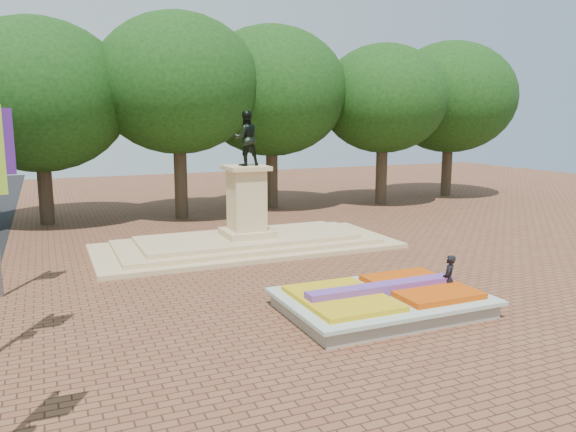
% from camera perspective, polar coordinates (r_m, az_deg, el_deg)
% --- Properties ---
extents(ground, '(90.00, 90.00, 0.00)m').
position_cam_1_polar(ground, '(19.51, 3.74, -8.22)').
color(ground, brown).
rests_on(ground, ground).
extents(flower_bed, '(6.30, 4.30, 0.91)m').
position_cam_1_polar(flower_bed, '(18.25, 9.57, -8.40)').
color(flower_bed, gray).
rests_on(flower_bed, ground).
extents(monument, '(14.00, 6.00, 6.40)m').
position_cam_1_polar(monument, '(26.42, -4.19, -1.41)').
color(monument, tan).
rests_on(monument, ground).
extents(tree_row_back, '(44.80, 8.80, 10.43)m').
position_cam_1_polar(tree_row_back, '(36.14, -6.12, 10.85)').
color(tree_row_back, '#36291D').
rests_on(tree_row_back, ground).
extents(pedestrian, '(0.70, 0.70, 1.63)m').
position_cam_1_polar(pedestrian, '(19.36, 16.01, -6.21)').
color(pedestrian, black).
rests_on(pedestrian, ground).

